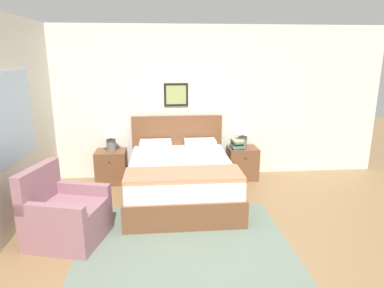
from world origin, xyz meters
The scene contains 15 objects.
ground_plane centered at (0.00, 0.00, 0.00)m, with size 16.00×16.00×0.00m, color olive.
wall_back centered at (0.00, 2.81, 1.30)m, with size 6.91×0.09×2.60m.
wall_left centered at (-2.29, 1.38, 1.30)m, with size 0.08×5.18×2.60m.
area_rug_main centered at (-0.22, 0.48, 0.00)m, with size 2.40×1.94×0.01m.
bed centered at (-0.18, 1.73, 0.32)m, with size 1.55×2.02×1.10m.
armchair centered at (-1.60, 0.66, 0.30)m, with size 0.95×0.92×0.89m.
nightstand_near_window centered at (-1.31, 2.52, 0.28)m, with size 0.50×0.45×0.56m.
nightstand_by_door centered at (0.94, 2.52, 0.28)m, with size 0.50×0.45×0.56m.
table_lamp_near_window centered at (-1.29, 2.51, 0.85)m, with size 0.29×0.29×0.45m.
table_lamp_by_door centered at (0.93, 2.51, 0.85)m, with size 0.29×0.29×0.45m.
book_thick_bottom centered at (0.83, 2.47, 0.57)m, with size 0.23×0.28×0.03m.
book_hardcover_middle centered at (0.83, 2.47, 0.60)m, with size 0.20×0.27×0.04m.
book_novel_upper centered at (0.83, 2.47, 0.64)m, with size 0.18×0.23×0.04m.
book_slim_near_top centered at (0.83, 2.47, 0.68)m, with size 0.19×0.30×0.03m.
book_paperback_top centered at (0.83, 2.47, 0.71)m, with size 0.19×0.22×0.03m.
Camera 1 is at (-0.46, -3.08, 2.12)m, focal length 32.00 mm.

